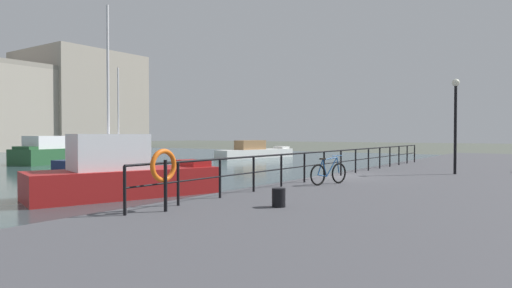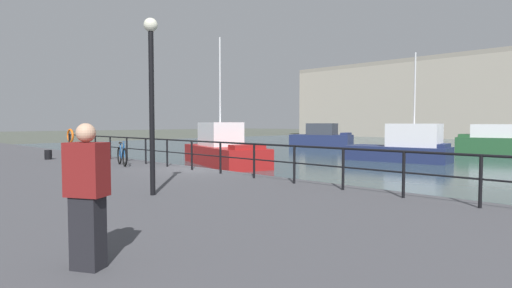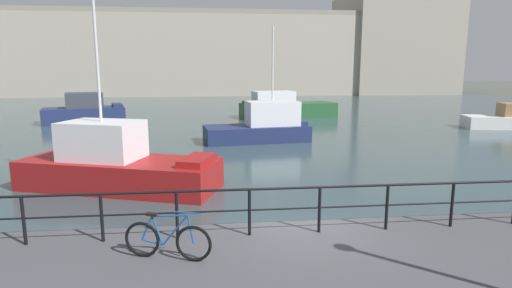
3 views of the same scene
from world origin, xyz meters
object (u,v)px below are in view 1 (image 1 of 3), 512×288
(moored_small_launch, at_px, (112,159))
(life_ring_stand, at_px, (164,168))
(moored_white_yacht, at_px, (59,153))
(moored_red_daysailer, at_px, (255,152))
(moored_cabin_cruiser, at_px, (122,174))
(parked_bicycle, at_px, (329,173))
(mooring_bollard, at_px, (279,198))
(quay_lamp_post, at_px, (455,112))

(moored_small_launch, height_order, life_ring_stand, moored_small_launch)
(moored_white_yacht, xyz_separation_m, moored_red_daysailer, (16.66, -8.81, -0.23))
(life_ring_stand, bearing_deg, moored_cabin_cruiser, 58.28)
(moored_white_yacht, bearing_deg, life_ring_stand, 51.56)
(moored_white_yacht, relative_size, parked_bicycle, 5.15)
(mooring_bollard, bearing_deg, life_ring_stand, 137.85)
(moored_red_daysailer, distance_m, quay_lamp_post, 28.80)
(moored_cabin_cruiser, distance_m, moored_red_daysailer, 29.45)
(mooring_bollard, relative_size, life_ring_stand, 0.31)
(life_ring_stand, bearing_deg, moored_small_launch, 56.39)
(life_ring_stand, bearing_deg, moored_red_daysailer, 31.94)
(moored_red_daysailer, distance_m, parked_bicycle, 31.36)
(moored_small_launch, xyz_separation_m, life_ring_stand, (-10.89, -16.39, 0.81))
(moored_red_daysailer, bearing_deg, moored_small_launch, -160.83)
(moored_cabin_cruiser, distance_m, life_ring_stand, 8.26)
(moored_white_yacht, bearing_deg, moored_cabin_cruiser, 53.19)
(quay_lamp_post, bearing_deg, moored_cabin_cruiser, 131.86)
(moored_red_daysailer, bearing_deg, parked_bicycle, -129.47)
(parked_bicycle, height_order, life_ring_stand, life_ring_stand)
(life_ring_stand, height_order, quay_lamp_post, quay_lamp_post)
(quay_lamp_post, bearing_deg, moored_white_yacht, 88.70)
(moored_red_daysailer, bearing_deg, moored_cabin_cruiser, -144.38)
(moored_white_yacht, xyz_separation_m, quay_lamp_post, (-0.72, -31.61, 2.53))
(moored_white_yacht, bearing_deg, parked_bicycle, 64.13)
(moored_white_yacht, bearing_deg, moored_red_daysailer, 140.74)
(moored_cabin_cruiser, distance_m, moored_white_yacht, 23.45)
(moored_small_launch, bearing_deg, quay_lamp_post, -89.78)
(moored_small_launch, relative_size, life_ring_stand, 4.86)
(parked_bicycle, bearing_deg, life_ring_stand, -168.92)
(parked_bicycle, bearing_deg, moored_cabin_cruiser, 125.56)
(mooring_bollard, distance_m, quay_lamp_post, 12.07)
(moored_white_yacht, height_order, moored_red_daysailer, moored_white_yacht)
(parked_bicycle, bearing_deg, moored_red_daysailer, 56.53)
(moored_red_daysailer, bearing_deg, moored_white_yacht, 162.92)
(mooring_bollard, bearing_deg, moored_small_launch, 63.84)
(moored_red_daysailer, xyz_separation_m, parked_bicycle, (-24.12, -20.05, 0.48))
(parked_bicycle, distance_m, mooring_bollard, 5.08)
(moored_white_yacht, bearing_deg, mooring_bollard, 56.09)
(parked_bicycle, relative_size, mooring_bollard, 3.89)
(moored_white_yacht, distance_m, quay_lamp_post, 31.72)
(moored_cabin_cruiser, relative_size, mooring_bollard, 17.34)
(moored_red_daysailer, bearing_deg, life_ring_stand, -137.27)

